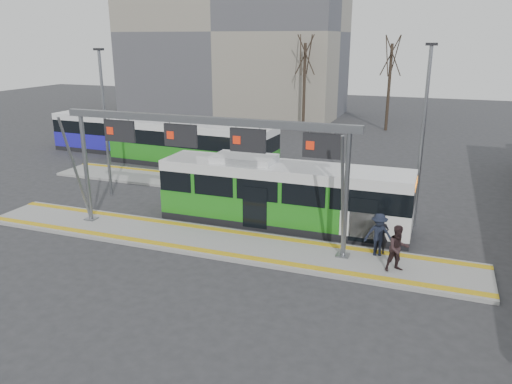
% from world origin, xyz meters
% --- Properties ---
extents(ground, '(120.00, 120.00, 0.00)m').
position_xyz_m(ground, '(0.00, 0.00, 0.00)').
color(ground, '#2D2D30').
rests_on(ground, ground).
extents(platform_main, '(22.00, 3.00, 0.15)m').
position_xyz_m(platform_main, '(0.00, 0.00, 0.07)').
color(platform_main, gray).
rests_on(platform_main, ground).
extents(platform_second, '(20.00, 3.00, 0.15)m').
position_xyz_m(platform_second, '(-4.00, 8.00, 0.07)').
color(platform_second, gray).
rests_on(platform_second, ground).
extents(tactile_main, '(22.00, 2.65, 0.02)m').
position_xyz_m(tactile_main, '(0.00, 0.00, 0.16)').
color(tactile_main, gold).
rests_on(tactile_main, platform_main).
extents(tactile_second, '(20.00, 0.35, 0.02)m').
position_xyz_m(tactile_second, '(-4.00, 9.15, 0.16)').
color(tactile_second, gold).
rests_on(tactile_second, platform_second).
extents(gantry, '(13.00, 1.68, 5.20)m').
position_xyz_m(gantry, '(-0.35, 0.25, 4.30)').
color(gantry, slate).
rests_on(gantry, platform_main).
extents(apartment_block, '(24.50, 12.50, 18.40)m').
position_xyz_m(apartment_block, '(-14.00, 36.00, 9.21)').
color(apartment_block, gray).
rests_on(apartment_block, ground).
extents(hero_bus, '(11.56, 2.50, 3.17)m').
position_xyz_m(hero_bus, '(2.09, 3.18, 1.45)').
color(hero_bus, black).
rests_on(hero_bus, ground).
extents(bg_bus_green, '(11.96, 3.22, 2.96)m').
position_xyz_m(bg_bus_green, '(-7.02, 11.74, 1.46)').
color(bg_bus_green, black).
rests_on(bg_bus_green, ground).
extents(bg_bus_blue, '(11.01, 2.75, 2.85)m').
position_xyz_m(bg_bus_blue, '(-13.95, 13.68, 1.41)').
color(bg_bus_blue, black).
rests_on(bg_bus_blue, ground).
extents(passenger_a, '(0.59, 0.42, 1.55)m').
position_xyz_m(passenger_a, '(6.84, 1.10, 0.92)').
color(passenger_a, black).
rests_on(passenger_a, platform_main).
extents(passenger_b, '(1.08, 1.01, 1.76)m').
position_xyz_m(passenger_b, '(7.60, -0.30, 1.03)').
color(passenger_b, '#2E1E20').
rests_on(passenger_b, platform_main).
extents(passenger_c, '(1.24, 0.90, 1.73)m').
position_xyz_m(passenger_c, '(6.76, 0.87, 1.01)').
color(passenger_c, black).
rests_on(passenger_c, platform_main).
extents(tree_left, '(1.40, 1.40, 9.00)m').
position_xyz_m(tree_left, '(-3.78, 28.64, 6.83)').
color(tree_left, '#382B21').
rests_on(tree_left, ground).
extents(tree_mid, '(1.40, 1.40, 8.96)m').
position_xyz_m(tree_mid, '(3.82, 30.47, 6.80)').
color(tree_mid, '#382B21').
rests_on(tree_mid, ground).
extents(tree_far, '(1.40, 1.40, 7.45)m').
position_xyz_m(tree_far, '(-22.05, 31.40, 5.65)').
color(tree_far, '#382B21').
rests_on(tree_far, ground).
extents(lamp_west, '(0.50, 0.25, 7.89)m').
position_xyz_m(lamp_west, '(-8.26, 4.31, 4.19)').
color(lamp_west, slate).
rests_on(lamp_west, ground).
extents(lamp_east, '(0.50, 0.25, 8.19)m').
position_xyz_m(lamp_east, '(7.91, 5.19, 4.34)').
color(lamp_east, slate).
rests_on(lamp_east, ground).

